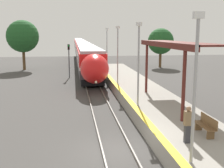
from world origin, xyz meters
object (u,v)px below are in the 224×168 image
object	(u,v)px
lamppost_mid	(139,59)
lamppost_farthest	(107,47)
railway_signal	(69,57)
lamppost_near	(195,80)
person_waiting	(188,124)
lamppost_far	(118,51)
platform_bench	(206,125)
train	(81,48)

from	to	relation	value
lamppost_mid	lamppost_farthest	size ratio (longest dim) A/B	1.00
railway_signal	lamppost_farthest	xyz separation A→B (m)	(4.82, -1.09, 1.39)
railway_signal	lamppost_near	xyz separation A→B (m)	(4.82, -27.37, 1.39)
railway_signal	lamppost_mid	bearing A→B (deg)	-75.48
person_waiting	lamppost_far	distance (m)	15.79
platform_bench	lamppost_near	size ratio (longest dim) A/B	0.30
lamppost_farthest	train	bearing A→B (deg)	93.56
train	lamppost_near	bearing A→B (deg)	-87.93
train	person_waiting	distance (m)	60.65
train	railway_signal	size ratio (longest dim) A/B	21.65
railway_signal	lamppost_mid	size ratio (longest dim) A/B	0.79
train	lamppost_near	world-z (taller)	lamppost_near
person_waiting	lamppost_far	size ratio (longest dim) A/B	0.30
lamppost_mid	lamppost_far	xyz separation A→B (m)	(0.00, 8.76, 0.00)
train	platform_bench	xyz separation A→B (m)	(4.20, -59.70, -0.88)
person_waiting	lamppost_near	distance (m)	3.04
lamppost_near	lamppost_farthest	size ratio (longest dim) A/B	1.00
lamppost_near	lamppost_farthest	distance (m)	26.28
railway_signal	lamppost_farthest	size ratio (longest dim) A/B	0.79
train	person_waiting	xyz separation A→B (m)	(2.90, -60.58, -0.50)
lamppost_far	railway_signal	bearing A→B (deg)	116.06
platform_bench	lamppost_near	xyz separation A→B (m)	(-1.95, -2.78, 2.66)
lamppost_near	lamppost_far	world-z (taller)	same
railway_signal	lamppost_mid	distance (m)	19.28
train	platform_bench	bearing A→B (deg)	-85.97
train	lamppost_mid	world-z (taller)	lamppost_mid
lamppost_mid	railway_signal	bearing A→B (deg)	104.52
person_waiting	lamppost_farthest	distance (m)	24.48
platform_bench	person_waiting	world-z (taller)	person_waiting
platform_bench	railway_signal	size ratio (longest dim) A/B	0.38
lamppost_mid	lamppost_far	bearing A→B (deg)	90.00
lamppost_near	platform_bench	bearing A→B (deg)	54.99
train	lamppost_farthest	xyz separation A→B (m)	(2.25, -36.21, 1.78)
lamppost_mid	lamppost_farthest	world-z (taller)	same
lamppost_near	lamppost_mid	distance (m)	8.76
railway_signal	platform_bench	bearing A→B (deg)	-74.61
lamppost_near	lamppost_farthest	world-z (taller)	same
person_waiting	lamppost_near	size ratio (longest dim) A/B	0.30
lamppost_near	lamppost_farthest	bearing A→B (deg)	90.00
lamppost_near	lamppost_far	xyz separation A→B (m)	(0.00, 17.52, 0.00)
train	lamppost_far	bearing A→B (deg)	-87.13
train	lamppost_far	distance (m)	45.06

